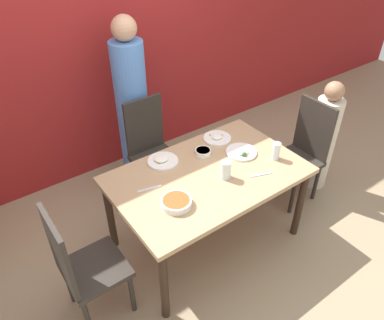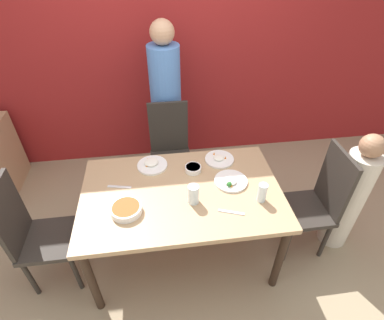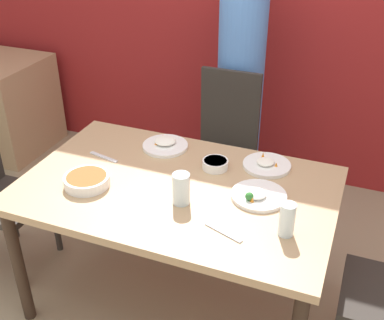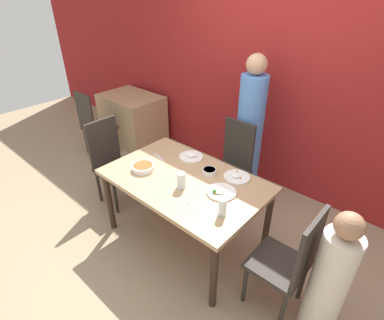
# 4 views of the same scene
# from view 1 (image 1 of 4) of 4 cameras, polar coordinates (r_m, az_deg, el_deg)

# --- Properties ---
(ground_plane) EXTENTS (10.00, 10.00, 0.00)m
(ground_plane) POSITION_cam_1_polar(r_m,az_deg,el_deg) (3.36, 2.12, -11.80)
(ground_plane) COLOR #998466
(wall_back) EXTENTS (10.00, 0.06, 2.70)m
(wall_back) POSITION_cam_1_polar(r_m,az_deg,el_deg) (3.73, -12.50, 17.64)
(wall_back) COLOR maroon
(wall_back) RESTS_ON ground_plane
(dining_table) EXTENTS (1.47, 0.93, 0.73)m
(dining_table) POSITION_cam_1_polar(r_m,az_deg,el_deg) (2.90, 2.41, -3.17)
(dining_table) COLOR tan
(dining_table) RESTS_ON ground_plane
(chair_adult_spot) EXTENTS (0.40, 0.40, 0.99)m
(chair_adult_spot) POSITION_cam_1_polar(r_m,az_deg,el_deg) (3.52, -6.20, 1.77)
(chair_adult_spot) COLOR #2D2823
(chair_adult_spot) RESTS_ON ground_plane
(chair_child_spot) EXTENTS (0.40, 0.40, 0.99)m
(chair_child_spot) POSITION_cam_1_polar(r_m,az_deg,el_deg) (3.61, 16.47, 1.35)
(chair_child_spot) COLOR #2D2823
(chair_child_spot) RESTS_ON ground_plane
(chair_empty_left) EXTENTS (0.40, 0.40, 0.99)m
(chair_empty_left) POSITION_cam_1_polar(r_m,az_deg,el_deg) (2.62, -16.43, -15.17)
(chair_empty_left) COLOR #2D2823
(chair_empty_left) RESTS_ON ground_plane
(person_adult) EXTENTS (0.30, 0.30, 1.66)m
(person_adult) POSITION_cam_1_polar(r_m,az_deg,el_deg) (3.62, -9.03, 7.54)
(person_adult) COLOR #5184D1
(person_adult) RESTS_ON ground_plane
(person_child) EXTENTS (0.25, 0.25, 1.13)m
(person_child) POSITION_cam_1_polar(r_m,az_deg,el_deg) (3.81, 19.25, 2.89)
(person_child) COLOR beige
(person_child) RESTS_ON ground_plane
(bowl_curry) EXTENTS (0.21, 0.21, 0.05)m
(bowl_curry) POSITION_cam_1_polar(r_m,az_deg,el_deg) (2.57, -2.42, -6.46)
(bowl_curry) COLOR white
(bowl_curry) RESTS_ON dining_table
(plate_rice_adult) EXTENTS (0.25, 0.25, 0.06)m
(plate_rice_adult) POSITION_cam_1_polar(r_m,az_deg,el_deg) (3.08, 7.57, 1.21)
(plate_rice_adult) COLOR white
(plate_rice_adult) RESTS_ON dining_table
(plate_rice_child) EXTENTS (0.24, 0.24, 0.05)m
(plate_rice_child) POSITION_cam_1_polar(r_m,az_deg,el_deg) (2.96, -4.54, -0.06)
(plate_rice_child) COLOR white
(plate_rice_child) RESTS_ON dining_table
(plate_noodles) EXTENTS (0.24, 0.24, 0.05)m
(plate_noodles) POSITION_cam_1_polar(r_m,az_deg,el_deg) (3.23, 3.87, 3.35)
(plate_noodles) COLOR white
(plate_noodles) RESTS_ON dining_table
(bowl_rice_small) EXTENTS (0.13, 0.13, 0.04)m
(bowl_rice_small) POSITION_cam_1_polar(r_m,az_deg,el_deg) (3.03, 1.69, 1.23)
(bowl_rice_small) COLOR white
(bowl_rice_small) RESTS_ON dining_table
(glass_water_tall) EXTENTS (0.06, 0.06, 0.15)m
(glass_water_tall) POSITION_cam_1_polar(r_m,az_deg,el_deg) (3.03, 12.69, 1.35)
(glass_water_tall) COLOR silver
(glass_water_tall) RESTS_ON dining_table
(glass_water_short) EXTENTS (0.08, 0.08, 0.15)m
(glass_water_short) POSITION_cam_1_polar(r_m,az_deg,el_deg) (2.78, 5.17, -1.50)
(glass_water_short) COLOR silver
(glass_water_short) RESTS_ON dining_table
(fork_steel) EXTENTS (0.18, 0.06, 0.01)m
(fork_steel) POSITION_cam_1_polar(r_m,az_deg,el_deg) (2.73, -6.50, -4.36)
(fork_steel) COLOR silver
(fork_steel) RESTS_ON dining_table
(spoon_steel) EXTENTS (0.18, 0.08, 0.01)m
(spoon_steel) POSITION_cam_1_polar(r_m,az_deg,el_deg) (2.88, 10.52, -2.18)
(spoon_steel) COLOR silver
(spoon_steel) RESTS_ON dining_table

